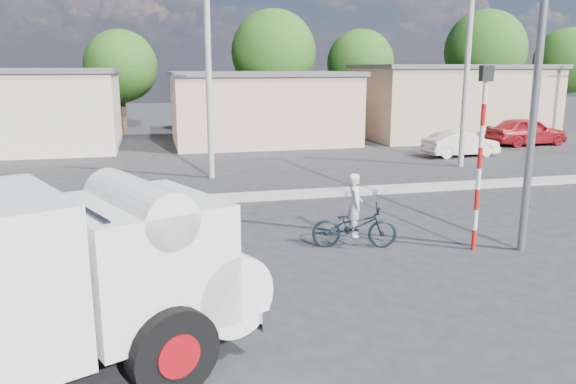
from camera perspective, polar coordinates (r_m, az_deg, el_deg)
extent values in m
plane|color=#262628|center=(11.70, 8.61, -9.26)|extent=(120.00, 120.00, 0.00)
cube|color=#99968E|center=(18.98, -0.47, -0.30)|extent=(40.00, 0.80, 0.16)
cylinder|color=black|center=(7.93, -11.61, -15.56)|extent=(1.28, 0.84, 1.24)
cylinder|color=#B60D15|center=(7.93, -11.61, -15.56)|extent=(0.72, 0.62, 0.61)
cylinder|color=black|center=(9.93, -17.81, -9.96)|extent=(1.28, 0.84, 1.24)
cylinder|color=#B60D15|center=(9.93, -17.81, -9.96)|extent=(0.72, 0.62, 0.61)
cube|color=white|center=(8.60, -14.76, -6.49)|extent=(2.80, 2.94, 1.75)
cylinder|color=white|center=(9.15, -9.01, -8.40)|extent=(2.08, 2.62, 1.24)
cylinder|color=white|center=(8.38, -15.07, -1.37)|extent=(1.67, 2.43, 0.79)
cube|color=silver|center=(9.53, -6.51, -10.38)|extent=(1.14, 2.28, 0.32)
cube|color=black|center=(8.19, -20.05, -4.08)|extent=(0.87, 1.79, 0.79)
imported|color=black|center=(13.76, 6.76, -3.44)|extent=(2.18, 1.22, 1.08)
imported|color=silver|center=(13.70, 6.78, -2.52)|extent=(0.50, 0.64, 1.54)
imported|color=white|center=(28.89, 17.14, 4.70)|extent=(3.82, 1.54, 1.23)
imported|color=#A7151D|center=(34.35, 23.08, 5.71)|extent=(4.69, 2.16, 1.56)
cylinder|color=red|center=(14.29, 18.36, -4.63)|extent=(0.11, 0.11, 0.50)
cylinder|color=white|center=(14.15, 18.50, -2.69)|extent=(0.11, 0.11, 0.50)
cylinder|color=red|center=(14.03, 18.64, -0.73)|extent=(0.11, 0.11, 0.50)
cylinder|color=white|center=(13.93, 18.78, 1.28)|extent=(0.11, 0.11, 0.50)
cylinder|color=red|center=(13.85, 18.93, 3.30)|extent=(0.11, 0.11, 0.50)
cylinder|color=white|center=(13.78, 19.08, 5.35)|extent=(0.11, 0.11, 0.50)
cylinder|color=red|center=(13.73, 19.23, 7.42)|extent=(0.11, 0.11, 0.50)
cylinder|color=white|center=(13.70, 19.38, 9.50)|extent=(0.11, 0.11, 0.50)
cube|color=black|center=(13.69, 19.51, 11.29)|extent=(0.28, 0.18, 0.36)
cylinder|color=slate|center=(14.08, 24.13, 12.25)|extent=(0.18, 0.18, 9.00)
cube|color=#DFA699|center=(32.70, -2.67, 8.37)|extent=(10.00, 7.00, 3.80)
cube|color=#59595B|center=(32.61, -2.71, 11.91)|extent=(10.30, 7.30, 0.24)
cube|color=tan|center=(36.90, 16.16, 8.69)|extent=(11.00, 7.00, 4.20)
cube|color=#59595B|center=(36.83, 16.38, 12.14)|extent=(11.30, 7.30, 0.24)
cylinder|color=#38281E|center=(39.14, -16.40, 8.34)|extent=(0.36, 0.36, 3.47)
sphere|color=#396E21|center=(39.06, -16.64, 12.15)|extent=(4.71, 4.71, 4.71)
cylinder|color=#38281E|center=(38.95, -1.46, 9.37)|extent=(0.36, 0.36, 4.20)
sphere|color=#396E21|center=(38.90, -1.49, 14.00)|extent=(5.70, 5.70, 5.70)
cylinder|color=#38281E|center=(42.88, 7.27, 9.20)|extent=(0.36, 0.36, 3.64)
sphere|color=#396E21|center=(42.81, 7.37, 12.85)|extent=(4.94, 4.94, 4.94)
cylinder|color=#38281E|center=(45.12, 19.10, 9.24)|extent=(0.36, 0.36, 4.37)
sphere|color=#396E21|center=(45.08, 19.41, 13.39)|extent=(5.93, 5.93, 5.93)
cylinder|color=#38281E|center=(50.65, 26.20, 8.63)|extent=(0.36, 0.36, 3.81)
sphere|color=#396E21|center=(50.59, 26.52, 11.85)|extent=(5.17, 5.17, 5.17)
cylinder|color=#99968E|center=(22.13, -8.07, 11.67)|extent=(0.24, 0.24, 8.00)
cylinder|color=#99968E|center=(25.67, 17.69, 11.33)|extent=(0.24, 0.24, 8.00)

